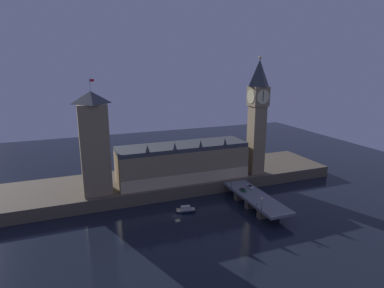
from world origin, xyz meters
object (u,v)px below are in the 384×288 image
pedestrian_near_rail (257,204)px  boat_upstream (186,210)px  car_southbound_trail (250,187)px  street_lamp_near (262,202)px  street_lamp_far (232,180)px  clock_tower (257,113)px  car_northbound_lead (243,190)px  victoria_tower (94,143)px

pedestrian_near_rail → boat_upstream: 35.08m
car_southbound_trail → street_lamp_near: size_ratio=0.78×
street_lamp_near → boat_upstream: street_lamp_near is taller
pedestrian_near_rail → street_lamp_far: size_ratio=0.24×
clock_tower → boat_upstream: clock_tower is taller
car_southbound_trail → street_lamp_far: (-9.29, 3.92, 3.59)m
car_northbound_lead → pedestrian_near_rail: pedestrian_near_rail is taller
pedestrian_near_rail → victoria_tower: bearing=148.0°
street_lamp_far → boat_upstream: street_lamp_far is taller
victoria_tower → boat_upstream: 57.17m
clock_tower → victoria_tower: 94.18m
clock_tower → victoria_tower: clock_tower is taller
car_northbound_lead → car_southbound_trail: bearing=22.7°
car_southbound_trail → victoria_tower: bearing=163.8°
victoria_tower → car_southbound_trail: bearing=-16.2°
car_northbound_lead → boat_upstream: size_ratio=0.41×
car_southbound_trail → pedestrian_near_rail: (-8.89, -20.76, 0.18)m
car_northbound_lead → clock_tower: bearing=46.7°
clock_tower → street_lamp_far: size_ratio=10.20×
car_southbound_trail → boat_upstream: 39.47m
car_northbound_lead → street_lamp_near: size_ratio=0.73×
car_northbound_lead → pedestrian_near_rail: bearing=-99.2°
clock_tower → street_lamp_far: clock_tower is taller
car_southbound_trail → clock_tower: bearing=52.7°
clock_tower → street_lamp_far: (-24.39, -15.92, -33.22)m
car_northbound_lead → street_lamp_far: size_ratio=0.65×
pedestrian_near_rail → street_lamp_near: bearing=-94.8°
car_southbound_trail → boat_upstream: size_ratio=0.43×
victoria_tower → pedestrian_near_rail: size_ratio=36.29×
car_southbound_trail → street_lamp_far: size_ratio=0.70×
street_lamp_far → boat_upstream: (-29.64, -7.47, -9.09)m
victoria_tower → street_lamp_near: victoria_tower is taller
street_lamp_far → car_northbound_lead: bearing=-62.3°
pedestrian_near_rail → boat_upstream: size_ratio=0.15×
street_lamp_far → clock_tower: bearing=33.1°
victoria_tower → pedestrian_near_rail: bearing=-32.0°
boat_upstream → clock_tower: bearing=23.4°
car_southbound_trail → pedestrian_near_rail: size_ratio=2.94×
car_southbound_trail → pedestrian_near_rail: 22.58m
pedestrian_near_rail → boat_upstream: (-30.04, 17.20, -5.68)m
victoria_tower → pedestrian_near_rail: (69.57, -43.49, -26.17)m
clock_tower → pedestrian_near_rail: (-23.99, -40.60, -36.63)m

